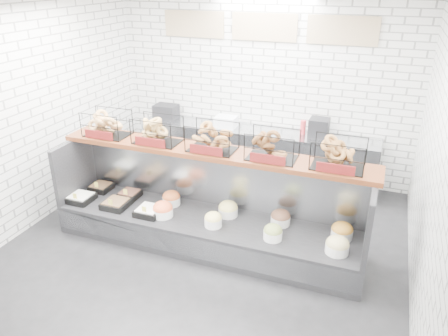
% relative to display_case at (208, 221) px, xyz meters
% --- Properties ---
extents(ground, '(5.50, 5.50, 0.00)m').
position_rel_display_case_xyz_m(ground, '(-0.01, -0.34, -0.33)').
color(ground, black).
rests_on(ground, ground).
extents(room_shell, '(5.02, 5.51, 3.01)m').
position_rel_display_case_xyz_m(room_shell, '(-0.01, 0.26, 1.73)').
color(room_shell, white).
rests_on(room_shell, ground).
extents(display_case, '(4.00, 0.90, 1.20)m').
position_rel_display_case_xyz_m(display_case, '(0.00, 0.00, 0.00)').
color(display_case, black).
rests_on(display_case, ground).
extents(bagel_shelf, '(4.10, 0.50, 0.40)m').
position_rel_display_case_xyz_m(bagel_shelf, '(-0.00, 0.18, 1.06)').
color(bagel_shelf, '#4A200F').
rests_on(bagel_shelf, display_case).
extents(prep_counter, '(4.00, 0.60, 1.20)m').
position_rel_display_case_xyz_m(prep_counter, '(-0.02, 2.09, 0.14)').
color(prep_counter, '#93969B').
rests_on(prep_counter, ground).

